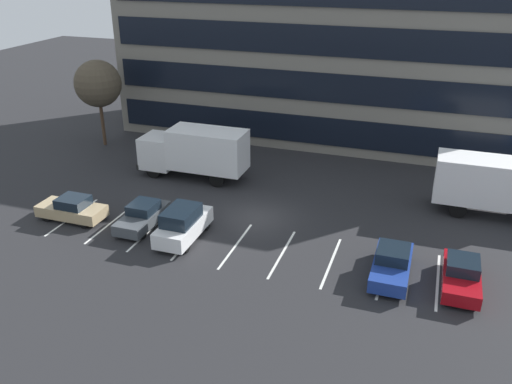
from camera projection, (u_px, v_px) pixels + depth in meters
The scene contains 11 objects.
ground_plane at pixel (256, 218), 34.32m from camera, with size 120.00×120.00×0.00m, color #262628.
office_building at pixel (323, 54), 46.75m from camera, with size 35.12×10.49×14.40m.
lot_markings at pixel (236, 245), 31.14m from camera, with size 22.54×5.40×0.01m.
box_truck_blue at pixel (497, 185), 33.84m from camera, with size 8.02×2.65×3.72m.
box_truck_white at pixel (195, 150), 39.47m from camera, with size 8.14×2.69×3.77m.
sedan_charcoal at pixel (143, 216), 33.04m from camera, with size 1.76×4.20×1.50m.
suv_white at pixel (183, 224), 31.50m from camera, with size 1.90×4.47×2.02m.
sedan_maroon at pixel (462, 275), 27.06m from camera, with size 1.80×4.29×1.54m.
sedan_navy at pixel (392, 264), 27.95m from camera, with size 1.87×4.46×1.60m.
sedan_tan at pixel (72, 209), 33.85m from camera, with size 4.29×1.80×1.54m.
bare_tree at pixel (98, 84), 44.74m from camera, with size 3.90×3.90×7.31m.
Camera 1 is at (9.88, -28.86, 15.80)m, focal length 37.76 mm.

